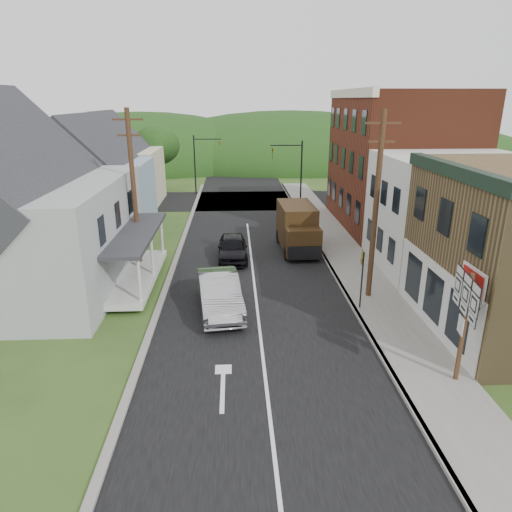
{
  "coord_description": "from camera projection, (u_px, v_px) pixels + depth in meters",
  "views": [
    {
      "loc": [
        -1.0,
        -17.07,
        9.38
      ],
      "look_at": [
        0.01,
        3.79,
        2.2
      ],
      "focal_mm": 32.0,
      "sensor_mm": 36.0,
      "label": 1
    }
  ],
  "objects": [
    {
      "name": "traffic_signal_left",
      "position": [
        201.0,
        158.0,
        46.61
      ],
      "size": [
        2.87,
        0.2,
        6.0
      ],
      "color": "black",
      "rests_on": "ground"
    },
    {
      "name": "cross_road",
      "position": [
        244.0,
        200.0,
        44.72
      ],
      "size": [
        60.0,
        9.0,
        0.02
      ],
      "primitive_type": "cube",
      "color": "black",
      "rests_on": "ground"
    },
    {
      "name": "storefront_red",
      "position": [
        398.0,
        161.0,
        34.17
      ],
      "size": [
        8.0,
        12.0,
        10.0
      ],
      "primitive_type": "cube",
      "color": "#5F2816",
      "rests_on": "ground"
    },
    {
      "name": "forested_ridge",
      "position": [
        240.0,
        163.0,
        71.17
      ],
      "size": [
        90.0,
        30.0,
        16.0
      ],
      "primitive_type": "ellipsoid",
      "color": "black",
      "rests_on": "ground"
    },
    {
      "name": "dark_sedan",
      "position": [
        233.0,
        248.0,
        27.99
      ],
      "size": [
        1.83,
        4.42,
        1.5
      ],
      "primitive_type": "imported",
      "rotation": [
        0.0,
        0.0,
        0.01
      ],
      "color": "black",
      "rests_on": "ground"
    },
    {
      "name": "warning_sign",
      "position": [
        362.0,
        270.0,
        20.78
      ],
      "size": [
        0.34,
        0.74,
        2.9
      ],
      "rotation": [
        0.0,
        0.0,
        -0.42
      ],
      "color": "black",
      "rests_on": "sidewalk_right"
    },
    {
      "name": "traffic_signal_right",
      "position": [
        294.0,
        167.0,
        40.39
      ],
      "size": [
        2.87,
        0.2,
        6.0
      ],
      "color": "black",
      "rests_on": "ground"
    },
    {
      "name": "ground",
      "position": [
        260.0,
        334.0,
        19.22
      ],
      "size": [
        120.0,
        120.0,
        0.0
      ],
      "primitive_type": "plane",
      "color": "#2D4719",
      "rests_on": "ground"
    },
    {
      "name": "sidewalk_right",
      "position": [
        352.0,
        265.0,
        27.02
      ],
      "size": [
        2.8,
        55.0,
        0.15
      ],
      "primitive_type": "cube",
      "color": "slate",
      "rests_on": "ground"
    },
    {
      "name": "house_cream",
      "position": [
        120.0,
        165.0,
        42.05
      ],
      "size": [
        7.14,
        8.16,
        7.28
      ],
      "color": "beige",
      "rests_on": "ground"
    },
    {
      "name": "tree_left_d",
      "position": [
        157.0,
        145.0,
        47.45
      ],
      "size": [
        4.8,
        4.8,
        6.94
      ],
      "color": "#382616",
      "rests_on": "ground"
    },
    {
      "name": "utility_pole_right",
      "position": [
        376.0,
        206.0,
        21.27
      ],
      "size": [
        1.6,
        0.26,
        9.0
      ],
      "color": "#472D19",
      "rests_on": "ground"
    },
    {
      "name": "house_blue",
      "position": [
        98.0,
        181.0,
        33.57
      ],
      "size": [
        7.14,
        8.16,
        7.28
      ],
      "color": "#819EB0",
      "rests_on": "ground"
    },
    {
      "name": "tree_left_c",
      "position": [
        1.0,
        146.0,
        35.31
      ],
      "size": [
        5.8,
        5.8,
        8.41
      ],
      "color": "#382616",
      "rests_on": "ground"
    },
    {
      "name": "route_sign_cluster",
      "position": [
        465.0,
        312.0,
        15.08
      ],
      "size": [
        0.43,
        2.24,
        3.95
      ],
      "rotation": [
        0.0,
        0.0,
        -0.15
      ],
      "color": "#472D19",
      "rests_on": "sidewalk_right"
    },
    {
      "name": "curb_right",
      "position": [
        329.0,
        266.0,
        26.96
      ],
      "size": [
        0.2,
        55.0,
        0.15
      ],
      "primitive_type": "cube",
      "color": "slate",
      "rests_on": "ground"
    },
    {
      "name": "road",
      "position": [
        251.0,
        257.0,
        28.66
      ],
      "size": [
        9.0,
        90.0,
        0.02
      ],
      "primitive_type": "cube",
      "color": "black",
      "rests_on": "ground"
    },
    {
      "name": "house_gray",
      "position": [
        16.0,
        207.0,
        22.96
      ],
      "size": [
        10.2,
        12.24,
        8.35
      ],
      "color": "#A9ACAE",
      "rests_on": "ground"
    },
    {
      "name": "utility_pole_left",
      "position": [
        134.0,
        191.0,
        24.96
      ],
      "size": [
        1.6,
        0.26,
        9.0
      ],
      "color": "#472D19",
      "rests_on": "ground"
    },
    {
      "name": "storefront_white",
      "position": [
        452.0,
        214.0,
        25.76
      ],
      "size": [
        8.0,
        7.0,
        6.5
      ],
      "primitive_type": "cube",
      "color": "silver",
      "rests_on": "ground"
    },
    {
      "name": "curb_left",
      "position": [
        173.0,
        268.0,
        26.54
      ],
      "size": [
        0.3,
        55.0,
        0.12
      ],
      "primitive_type": "cube",
      "color": "slate",
      "rests_on": "ground"
    },
    {
      "name": "silver_sedan",
      "position": [
        219.0,
        293.0,
        21.15
      ],
      "size": [
        2.48,
        5.42,
        1.72
      ],
      "primitive_type": "imported",
      "rotation": [
        0.0,
        0.0,
        0.13
      ],
      "color": "#A9A8AD",
      "rests_on": "ground"
    },
    {
      "name": "delivery_van",
      "position": [
        297.0,
        228.0,
        29.51
      ],
      "size": [
        2.36,
        5.35,
        2.95
      ],
      "rotation": [
        0.0,
        0.0,
        0.04
      ],
      "color": "#301E0D",
      "rests_on": "ground"
    }
  ]
}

